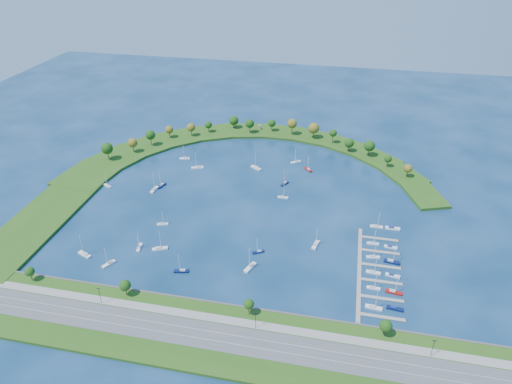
% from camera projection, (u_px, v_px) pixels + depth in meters
% --- Properties ---
extents(ground, '(700.00, 700.00, 0.00)m').
position_uv_depth(ground, '(248.00, 200.00, 322.82)').
color(ground, '#082945').
rests_on(ground, ground).
extents(south_shoreline, '(420.00, 43.10, 11.60)m').
position_uv_depth(south_shoreline, '(191.00, 331.00, 219.16)').
color(south_shoreline, '#265316').
rests_on(south_shoreline, ground).
extents(breakwater, '(286.74, 247.64, 2.00)m').
position_uv_depth(breakwater, '(205.00, 161.00, 371.38)').
color(breakwater, '#265316').
rests_on(breakwater, ground).
extents(breakwater_trees, '(240.83, 92.66, 14.99)m').
position_uv_depth(breakwater_trees, '(251.00, 134.00, 393.58)').
color(breakwater_trees, '#382314').
rests_on(breakwater_trees, breakwater).
extents(harbor_tower, '(2.60, 2.60, 4.24)m').
position_uv_depth(harbor_tower, '(260.00, 127.00, 423.06)').
color(harbor_tower, gray).
rests_on(harbor_tower, breakwater).
extents(dock_system, '(24.28, 82.00, 1.60)m').
position_uv_depth(dock_system, '(373.00, 272.00, 256.38)').
color(dock_system, gray).
rests_on(dock_system, ground).
extents(moored_boat_0, '(9.29, 6.19, 13.34)m').
position_uv_depth(moored_boat_0, '(160.00, 248.00, 274.18)').
color(moored_boat_0, white).
rests_on(moored_boat_0, ground).
extents(moored_boat_1, '(4.37, 9.30, 13.19)m').
position_uv_depth(moored_boat_1, '(316.00, 245.00, 277.24)').
color(moored_boat_1, white).
rests_on(moored_boat_1, ground).
extents(moored_boat_2, '(7.26, 5.26, 10.57)m').
position_uv_depth(moored_boat_2, '(258.00, 251.00, 271.63)').
color(moored_boat_2, '#0A1644').
rests_on(moored_boat_2, ground).
extents(moored_boat_3, '(8.28, 6.85, 12.46)m').
position_uv_depth(moored_boat_3, '(296.00, 162.00, 370.97)').
color(moored_boat_3, white).
rests_on(moored_boat_3, ground).
extents(moored_boat_4, '(9.93, 5.80, 14.10)m').
position_uv_depth(moored_boat_4, '(198.00, 167.00, 362.53)').
color(moored_boat_4, white).
rests_on(moored_boat_4, ground).
extents(moored_boat_5, '(7.46, 2.19, 10.92)m').
position_uv_depth(moored_boat_5, '(283.00, 197.00, 324.39)').
color(moored_boat_5, white).
rests_on(moored_boat_5, ground).
extents(moored_boat_6, '(2.87, 6.51, 9.26)m').
position_uv_depth(moored_boat_6, '(139.00, 248.00, 274.88)').
color(moored_boat_6, white).
rests_on(moored_boat_6, ground).
extents(moored_boat_7, '(9.54, 5.94, 13.60)m').
position_uv_depth(moored_boat_7, '(85.00, 254.00, 269.39)').
color(moored_boat_7, white).
rests_on(moored_boat_7, ground).
extents(moored_boat_8, '(6.04, 9.95, 14.16)m').
position_uv_depth(moored_boat_8, '(250.00, 267.00, 259.64)').
color(moored_boat_8, white).
rests_on(moored_boat_8, ground).
extents(moored_boat_9, '(3.28, 9.37, 13.52)m').
position_uv_depth(moored_boat_9, '(154.00, 189.00, 333.23)').
color(moored_boat_9, white).
rests_on(moored_boat_9, ground).
extents(moored_boat_10, '(8.72, 4.05, 12.37)m').
position_uv_depth(moored_boat_10, '(185.00, 158.00, 376.29)').
color(moored_boat_10, white).
rests_on(moored_boat_10, ground).
extents(moored_boat_11, '(9.55, 7.61, 14.21)m').
position_uv_depth(moored_boat_11, '(256.00, 167.00, 362.17)').
color(moored_boat_11, white).
rests_on(moored_boat_11, ground).
extents(moored_boat_12, '(3.28, 7.78, 11.09)m').
position_uv_depth(moored_boat_12, '(139.00, 247.00, 275.52)').
color(moored_boat_12, white).
rests_on(moored_boat_12, ground).
extents(moored_boat_13, '(8.59, 3.95, 12.18)m').
position_uv_depth(moored_boat_13, '(181.00, 271.00, 256.87)').
color(moored_boat_13, '#0A1644').
rests_on(moored_boat_13, ground).
extents(moored_boat_14, '(7.41, 5.09, 10.69)m').
position_uv_depth(moored_boat_14, '(107.00, 185.00, 338.38)').
color(moored_boat_14, white).
rests_on(moored_boat_14, ground).
extents(moored_boat_15, '(7.01, 7.78, 12.07)m').
position_uv_depth(moored_boat_15, '(308.00, 169.00, 359.84)').
color(moored_boat_15, '#99130D').
rests_on(moored_boat_15, ground).
extents(moored_boat_16, '(4.96, 8.88, 12.59)m').
position_uv_depth(moored_boat_16, '(161.00, 185.00, 338.35)').
color(moored_boat_16, '#0A1644').
rests_on(moored_boat_16, ground).
extents(moored_boat_17, '(5.31, 8.36, 11.94)m').
position_uv_depth(moored_boat_17, '(285.00, 183.00, 340.98)').
color(moored_boat_17, '#0A1644').
rests_on(moored_boat_17, ground).
extents(moored_boat_18, '(5.87, 8.21, 11.92)m').
position_uv_depth(moored_boat_18, '(109.00, 263.00, 262.22)').
color(moored_boat_18, white).
rests_on(moored_boat_18, ground).
extents(moored_boat_19, '(7.41, 4.16, 10.51)m').
position_uv_depth(moored_boat_19, '(162.00, 224.00, 296.18)').
color(moored_boat_19, white).
rests_on(moored_boat_19, ground).
extents(docked_boat_0, '(8.69, 3.24, 12.48)m').
position_uv_depth(docked_boat_0, '(374.00, 307.00, 232.92)').
color(docked_boat_0, white).
rests_on(docked_boat_0, ground).
extents(docked_boat_1, '(8.59, 3.25, 1.71)m').
position_uv_depth(docked_boat_1, '(395.00, 308.00, 232.59)').
color(docked_boat_1, '#0A1644').
rests_on(docked_boat_1, ground).
extents(docked_boat_2, '(7.18, 2.14, 10.49)m').
position_uv_depth(docked_boat_2, '(373.00, 287.00, 245.26)').
color(docked_boat_2, white).
rests_on(docked_boat_2, ground).
extents(docked_boat_3, '(8.96, 3.64, 12.79)m').
position_uv_depth(docked_boat_3, '(394.00, 292.00, 242.46)').
color(docked_boat_3, '#99130D').
rests_on(docked_boat_3, ground).
extents(docked_boat_4, '(8.12, 2.71, 11.77)m').
position_uv_depth(docked_boat_4, '(373.00, 272.00, 255.95)').
color(docked_boat_4, white).
rests_on(docked_boat_4, ground).
extents(docked_boat_5, '(8.23, 3.56, 1.63)m').
position_uv_depth(docked_boat_5, '(393.00, 276.00, 253.85)').
color(docked_boat_5, white).
rests_on(docked_boat_5, ground).
extents(docked_boat_6, '(8.03, 3.48, 11.42)m').
position_uv_depth(docked_boat_6, '(373.00, 257.00, 267.46)').
color(docked_boat_6, white).
rests_on(docked_boat_6, ground).
extents(docked_boat_7, '(9.32, 3.84, 13.29)m').
position_uv_depth(docked_boat_7, '(392.00, 261.00, 263.69)').
color(docked_boat_7, '#0A1644').
rests_on(docked_boat_7, ground).
extents(docked_boat_8, '(7.21, 2.32, 10.48)m').
position_uv_depth(docked_boat_8, '(373.00, 243.00, 278.68)').
color(docked_boat_8, white).
rests_on(docked_boat_8, ground).
extents(docked_boat_9, '(7.92, 3.22, 1.57)m').
position_uv_depth(docked_boat_9, '(391.00, 247.00, 275.76)').
color(docked_boat_9, white).
rests_on(docked_boat_9, ground).
extents(docked_boat_10, '(8.03, 2.44, 11.72)m').
position_uv_depth(docked_boat_10, '(376.00, 226.00, 293.76)').
color(docked_boat_10, white).
rests_on(docked_boat_10, ground).
extents(docked_boat_11, '(9.11, 2.64, 1.85)m').
position_uv_depth(docked_boat_11, '(392.00, 228.00, 292.17)').
color(docked_boat_11, white).
rests_on(docked_boat_11, ground).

